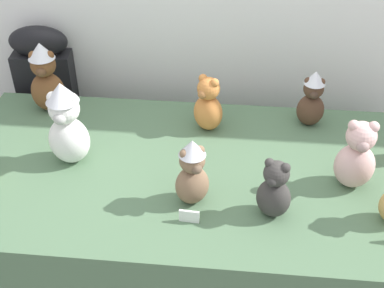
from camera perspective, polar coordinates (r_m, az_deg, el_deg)
The scene contains 10 objects.
display_table at distance 2.27m, azimuth 0.00°, elevation -10.47°, with size 1.91×0.97×0.79m, color #4C6B4C.
instrument_case at distance 2.80m, azimuth -15.07°, elevation 2.41°, with size 0.29×0.14×1.08m.
teddy_bear_cocoa at distance 2.24m, azimuth 13.15°, elevation 4.84°, with size 0.12×0.11×0.26m.
teddy_bear_charcoal at distance 1.77m, azimuth 9.10°, elevation -5.10°, with size 0.15×0.14×0.23m.
teddy_bear_ginger at distance 2.16m, azimuth 1.79°, elevation 4.33°, with size 0.17×0.16×0.25m.
teddy_bear_snow at distance 2.00m, azimuth -13.72°, elevation 2.10°, with size 0.16×0.14×0.35m.
teddy_bear_blush at distance 1.94m, azimuth 17.76°, elevation -1.35°, with size 0.15×0.13×0.28m.
teddy_bear_chestnut at distance 2.35m, azimuth -15.92°, elevation 7.02°, with size 0.16×0.14×0.33m.
teddy_bear_mocha at distance 1.78m, azimuth 0.03°, elevation -3.22°, with size 0.16×0.15×0.27m.
name_card_front_left at distance 1.77m, azimuth -0.32°, elevation -8.02°, with size 0.07×0.01×0.05m, color white.
Camera 1 is at (0.15, -1.29, 2.06)m, focal length 48.14 mm.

